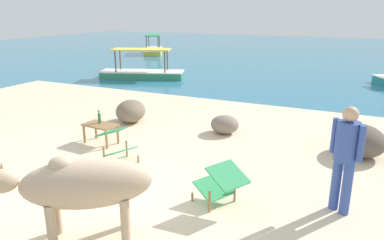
% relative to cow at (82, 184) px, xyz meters
% --- Properties ---
extents(sand_beach, '(18.00, 14.00, 0.04)m').
position_rel_cow_xyz_m(sand_beach, '(-0.41, 0.91, -0.80)').
color(sand_beach, beige).
rests_on(sand_beach, ground).
extents(water_surface, '(60.00, 36.00, 0.03)m').
position_rel_cow_xyz_m(water_surface, '(-0.41, 22.91, -0.82)').
color(water_surface, teal).
rests_on(water_surface, ground).
extents(cow, '(1.95, 1.52, 1.17)m').
position_rel_cow_xyz_m(cow, '(0.00, 0.00, 0.00)').
color(cow, tan).
rests_on(cow, sand_beach).
extents(low_bench_table, '(0.80, 0.52, 0.45)m').
position_rel_cow_xyz_m(low_bench_table, '(-2.09, 2.94, -0.40)').
color(low_bench_table, olive).
rests_on(low_bench_table, sand_beach).
extents(bottle, '(0.07, 0.07, 0.30)m').
position_rel_cow_xyz_m(bottle, '(-2.15, 3.01, -0.21)').
color(bottle, '#2D6B38').
rests_on(bottle, low_bench_table).
extents(deck_chair_near, '(0.91, 0.79, 0.68)m').
position_rel_cow_xyz_m(deck_chair_near, '(-1.17, 2.27, -0.39)').
color(deck_chair_near, olive).
rests_on(deck_chair_near, sand_beach).
extents(deck_chair_far, '(0.92, 0.83, 0.68)m').
position_rel_cow_xyz_m(deck_chair_far, '(1.31, 1.51, -0.39)').
color(deck_chair_far, olive).
rests_on(deck_chair_far, sand_beach).
extents(person_standing, '(0.45, 0.32, 1.62)m').
position_rel_cow_xyz_m(person_standing, '(2.98, 2.10, 0.17)').
color(person_standing, '#334C99').
rests_on(person_standing, sand_beach).
extents(shore_rock_large, '(1.38, 1.42, 0.65)m').
position_rel_cow_xyz_m(shore_rock_large, '(3.22, 4.61, -0.45)').
color(shore_rock_large, brown).
rests_on(shore_rock_large, sand_beach).
extents(shore_rock_medium, '(0.74, 0.70, 0.44)m').
position_rel_cow_xyz_m(shore_rock_medium, '(0.21, 4.77, -0.55)').
color(shore_rock_medium, gray).
rests_on(shore_rock_medium, sand_beach).
extents(shore_rock_small, '(1.06, 1.21, 0.58)m').
position_rel_cow_xyz_m(shore_rock_small, '(-2.42, 4.61, -0.48)').
color(shore_rock_small, '#756651').
rests_on(shore_rock_small, sand_beach).
extents(boat_yellow, '(2.71, 3.79, 1.29)m').
position_rel_cow_xyz_m(boat_yellow, '(-10.23, 19.00, -0.52)').
color(boat_yellow, gold).
rests_on(boat_yellow, water_surface).
extents(boat_green, '(3.85, 2.35, 1.29)m').
position_rel_cow_xyz_m(boat_green, '(-5.73, 10.43, -0.52)').
color(boat_green, '#338E66').
rests_on(boat_green, water_surface).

